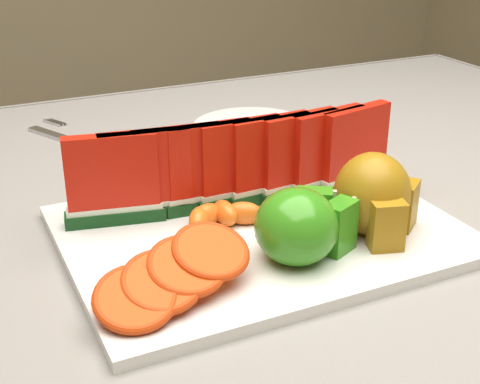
# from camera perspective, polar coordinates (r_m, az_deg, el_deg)

# --- Properties ---
(table) EXTENTS (1.40, 0.90, 0.75)m
(table) POSITION_cam_1_polar(r_m,az_deg,el_deg) (0.82, -1.93, -7.79)
(table) COLOR #4D2E1D
(table) RESTS_ON ground
(tablecloth) EXTENTS (1.53, 1.03, 0.20)m
(tablecloth) POSITION_cam_1_polar(r_m,az_deg,el_deg) (0.79, -2.00, -3.96)
(tablecloth) COLOR slate
(tablecloth) RESTS_ON table
(platter) EXTENTS (0.40, 0.30, 0.01)m
(platter) POSITION_cam_1_polar(r_m,az_deg,el_deg) (0.70, 1.70, -3.45)
(platter) COLOR silver
(platter) RESTS_ON tablecloth
(apple_cluster) EXTENTS (0.11, 0.09, 0.07)m
(apple_cluster) POSITION_cam_1_polar(r_m,az_deg,el_deg) (0.64, 5.29, -2.87)
(apple_cluster) COLOR #148814
(apple_cluster) RESTS_ON platter
(pear_cluster) EXTENTS (0.10, 0.10, 0.09)m
(pear_cluster) POSITION_cam_1_polar(r_m,az_deg,el_deg) (0.69, 11.45, -0.42)
(pear_cluster) COLOR #9C7811
(pear_cluster) RESTS_ON platter
(side_plate) EXTENTS (0.24, 0.24, 0.01)m
(side_plate) POSITION_cam_1_polar(r_m,az_deg,el_deg) (1.02, 1.04, 5.54)
(side_plate) COLOR silver
(side_plate) RESTS_ON tablecloth
(fork) EXTENTS (0.09, 0.19, 0.00)m
(fork) POSITION_cam_1_polar(r_m,az_deg,el_deg) (1.02, -14.61, 4.49)
(fork) COLOR silver
(fork) RESTS_ON tablecloth
(watermelon_row) EXTENTS (0.39, 0.07, 0.10)m
(watermelon_row) POSITION_cam_1_polar(r_m,az_deg,el_deg) (0.73, 0.06, 2.30)
(watermelon_row) COLOR #0E370E
(watermelon_row) RESTS_ON platter
(orange_fan_front) EXTENTS (0.16, 0.11, 0.05)m
(orange_fan_front) POSITION_cam_1_polar(r_m,az_deg,el_deg) (0.58, -5.62, -6.94)
(orange_fan_front) COLOR #E74809
(orange_fan_front) RESTS_ON platter
(orange_fan_back) EXTENTS (0.24, 0.10, 0.04)m
(orange_fan_back) POSITION_cam_1_polar(r_m,az_deg,el_deg) (0.79, -5.49, 1.50)
(orange_fan_back) COLOR #E74809
(orange_fan_back) RESTS_ON platter
(tangerine_segments) EXTENTS (0.13, 0.06, 0.03)m
(tangerine_segments) POSITION_cam_1_polar(r_m,az_deg,el_deg) (0.70, -0.07, -1.84)
(tangerine_segments) COLOR #D84F26
(tangerine_segments) RESTS_ON platter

